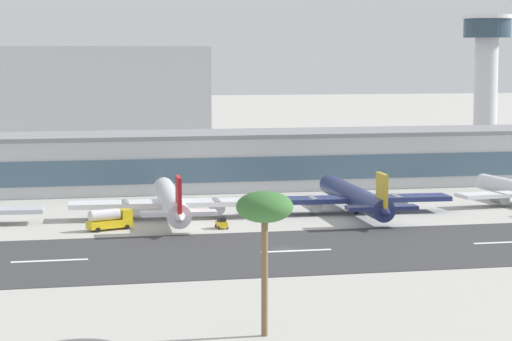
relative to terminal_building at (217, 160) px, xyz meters
name	(u,v)px	position (x,y,z in m)	size (l,w,h in m)	color
ground_plane	(284,249)	(-4.07, -84.71, -6.85)	(1400.00, 1400.00, 0.00)	#B2AFA8
runway_strip	(288,251)	(-4.07, -87.20, -6.81)	(800.00, 39.93, 0.08)	#38383A
runway_centreline_dash_3	(50,261)	(-42.80, -87.20, -6.77)	(12.00, 1.20, 0.01)	white
runway_centreline_dash_4	(296,251)	(-2.67, -87.20, -6.77)	(12.00, 1.20, 0.01)	white
runway_centreline_dash_5	(506,242)	(34.90, -87.20, -6.77)	(12.00, 1.20, 0.01)	white
terminal_building	(217,160)	(0.00, 0.00, 0.00)	(207.82, 24.42, 13.70)	#B7BABC
control_tower	(486,69)	(89.56, 42.42, 21.47)	(15.13, 15.13, 44.35)	silver
distant_hotel_block	(46,100)	(-37.80, 107.38, 10.79)	(105.08, 35.66, 35.29)	#BCBCC1
airliner_red_tail_gate_1	(171,202)	(-17.90, -47.77, -3.49)	(40.59, 50.56, 10.55)	white
airliner_gold_tail_gate_2	(356,198)	(20.02, -48.87, -3.56)	(39.83, 49.52, 10.33)	navy
service_fuel_truck_0	(110,219)	(-30.97, -58.53, -4.83)	(8.86, 5.51, 3.95)	gold
service_baggage_tug_1	(222,223)	(-10.33, -61.20, -5.81)	(2.11, 3.32, 2.20)	gold
palm_tree_0	(265,210)	(-19.91, -138.81, 7.80)	(6.56, 6.56, 16.86)	brown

